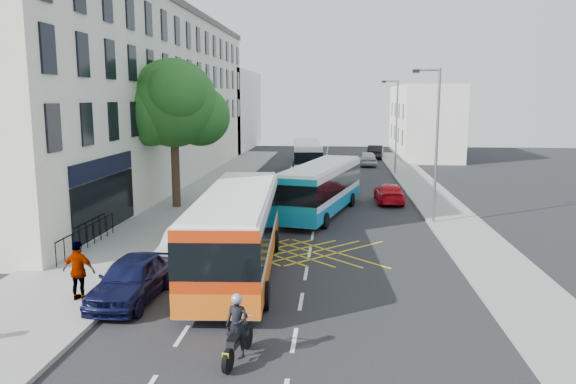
% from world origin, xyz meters
% --- Properties ---
extents(ground, '(120.00, 120.00, 0.00)m').
position_xyz_m(ground, '(0.00, 0.00, 0.00)').
color(ground, black).
rests_on(ground, ground).
extents(pavement_left, '(5.00, 70.00, 0.15)m').
position_xyz_m(pavement_left, '(-8.50, 15.00, 0.07)').
color(pavement_left, gray).
rests_on(pavement_left, ground).
extents(pavement_right, '(3.00, 70.00, 0.15)m').
position_xyz_m(pavement_right, '(7.50, 15.00, 0.07)').
color(pavement_right, gray).
rests_on(pavement_right, ground).
extents(terrace_main, '(8.30, 45.00, 13.50)m').
position_xyz_m(terrace_main, '(-14.00, 24.49, 6.76)').
color(terrace_main, beige).
rests_on(terrace_main, ground).
extents(terrace_far, '(8.00, 20.00, 10.00)m').
position_xyz_m(terrace_far, '(-14.00, 55.00, 5.00)').
color(terrace_far, silver).
rests_on(terrace_far, ground).
extents(building_right, '(6.00, 18.00, 8.00)m').
position_xyz_m(building_right, '(11.00, 48.00, 4.00)').
color(building_right, silver).
rests_on(building_right, ground).
extents(street_tree, '(6.30, 5.70, 8.80)m').
position_xyz_m(street_tree, '(-8.51, 14.97, 6.29)').
color(street_tree, '#382619').
rests_on(street_tree, pavement_left).
extents(lamp_near, '(1.45, 0.15, 8.00)m').
position_xyz_m(lamp_near, '(6.20, 12.00, 4.62)').
color(lamp_near, slate).
rests_on(lamp_near, pavement_right).
extents(lamp_far, '(1.45, 0.15, 8.00)m').
position_xyz_m(lamp_far, '(6.20, 32.00, 4.62)').
color(lamp_far, slate).
rests_on(lamp_far, pavement_right).
extents(railings, '(0.08, 5.60, 1.14)m').
position_xyz_m(railings, '(-9.70, 5.30, 0.72)').
color(railings, black).
rests_on(railings, pavement_left).
extents(bus_near, '(3.32, 11.45, 3.18)m').
position_xyz_m(bus_near, '(-2.62, 2.89, 1.67)').
color(bus_near, silver).
rests_on(bus_near, ground).
extents(bus_mid, '(4.81, 10.63, 2.91)m').
position_xyz_m(bus_mid, '(0.26, 14.17, 1.53)').
color(bus_mid, silver).
rests_on(bus_mid, ground).
extents(bus_far, '(3.11, 10.14, 2.81)m').
position_xyz_m(bus_far, '(-1.48, 31.75, 1.48)').
color(bus_far, silver).
rests_on(bus_far, ground).
extents(motorbike, '(0.72, 2.02, 1.81)m').
position_xyz_m(motorbike, '(-1.36, -4.33, 0.85)').
color(motorbike, black).
rests_on(motorbike, ground).
extents(parked_car_blue, '(1.98, 4.50, 1.51)m').
position_xyz_m(parked_car_blue, '(-5.60, -0.37, 0.75)').
color(parked_car_blue, black).
rests_on(parked_car_blue, ground).
extents(parked_car_silver, '(1.56, 4.48, 1.48)m').
position_xyz_m(parked_car_silver, '(-4.90, 3.85, 0.74)').
color(parked_car_silver, '#AFB1B8').
rests_on(parked_car_silver, ground).
extents(red_hatchback, '(1.79, 4.29, 1.24)m').
position_xyz_m(red_hatchback, '(4.52, 18.14, 0.62)').
color(red_hatchback, red).
rests_on(red_hatchback, ground).
extents(distant_car_grey, '(2.64, 5.05, 1.36)m').
position_xyz_m(distant_car_grey, '(-2.07, 42.13, 0.68)').
color(distant_car_grey, '#383B3F').
rests_on(distant_car_grey, ground).
extents(distant_car_silver, '(1.84, 4.27, 1.44)m').
position_xyz_m(distant_car_silver, '(4.17, 37.92, 0.72)').
color(distant_car_silver, '#B8BBC1').
rests_on(distant_car_silver, ground).
extents(distant_car_dark, '(2.09, 4.67, 1.49)m').
position_xyz_m(distant_car_dark, '(5.42, 44.55, 0.74)').
color(distant_car_dark, black).
rests_on(distant_car_dark, ground).
extents(pedestrian_far, '(1.20, 0.64, 1.96)m').
position_xyz_m(pedestrian_far, '(-7.17, -0.85, 1.13)').
color(pedestrian_far, gray).
rests_on(pedestrian_far, pavement_left).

